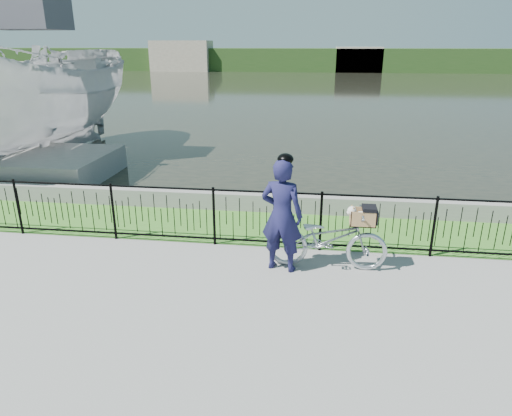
# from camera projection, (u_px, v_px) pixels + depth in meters

# --- Properties ---
(ground) EXTENTS (120.00, 120.00, 0.00)m
(ground) POSITION_uv_depth(u_px,v_px,m) (255.00, 289.00, 7.19)
(ground) COLOR gray
(ground) RESTS_ON ground
(grass_strip) EXTENTS (60.00, 2.00, 0.01)m
(grass_strip) POSITION_uv_depth(u_px,v_px,m) (272.00, 227.00, 9.61)
(grass_strip) COLOR #3A7224
(grass_strip) RESTS_ON ground
(water) EXTENTS (120.00, 120.00, 0.00)m
(water) POSITION_uv_depth(u_px,v_px,m) (308.00, 90.00, 37.95)
(water) COLOR black
(water) RESTS_ON ground
(quay_wall) EXTENTS (60.00, 0.30, 0.40)m
(quay_wall) POSITION_uv_depth(u_px,v_px,m) (276.00, 203.00, 10.48)
(quay_wall) COLOR slate
(quay_wall) RESTS_ON ground
(fence) EXTENTS (14.00, 0.06, 1.15)m
(fence) POSITION_uv_depth(u_px,v_px,m) (267.00, 219.00, 8.49)
(fence) COLOR black
(fence) RESTS_ON ground
(far_treeline) EXTENTS (120.00, 6.00, 3.00)m
(far_treeline) POSITION_uv_depth(u_px,v_px,m) (313.00, 60.00, 62.61)
(far_treeline) COLOR #27441A
(far_treeline) RESTS_ON ground
(far_building_left) EXTENTS (8.00, 4.00, 4.00)m
(far_building_left) POSITION_uv_depth(u_px,v_px,m) (182.00, 56.00, 62.80)
(far_building_left) COLOR gray
(far_building_left) RESTS_ON ground
(far_building_right) EXTENTS (6.00, 3.00, 3.20)m
(far_building_right) POSITION_uv_depth(u_px,v_px,m) (359.00, 60.00, 60.43)
(far_building_right) COLOR gray
(far_building_right) RESTS_ON ground
(bicycle_rig) EXTENTS (2.02, 0.70, 1.16)m
(bicycle_rig) POSITION_uv_depth(u_px,v_px,m) (328.00, 238.00, 7.73)
(bicycle_rig) COLOR #B5BBC2
(bicycle_rig) RESTS_ON ground
(cyclist) EXTENTS (0.79, 0.61, 2.02)m
(cyclist) POSITION_uv_depth(u_px,v_px,m) (282.00, 214.00, 7.52)
(cyclist) COLOR #16163C
(cyclist) RESTS_ON ground
(boat_near) EXTENTS (3.74, 9.92, 5.63)m
(boat_near) POSITION_uv_depth(u_px,v_px,m) (38.00, 99.00, 14.22)
(boat_near) COLOR #B3B3B4
(boat_near) RESTS_ON water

